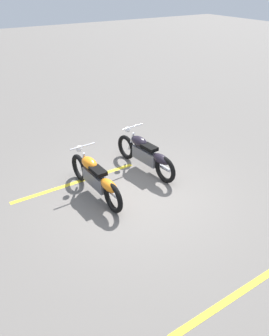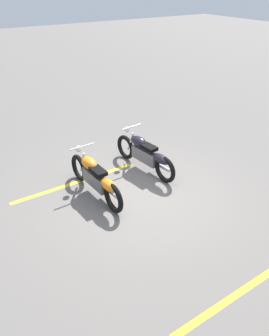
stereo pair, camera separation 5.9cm
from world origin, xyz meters
name	(u,v)px [view 1 (the left image)]	position (x,y,z in m)	size (l,w,h in m)	color
ground_plane	(138,195)	(0.00, 0.00, 0.00)	(60.00, 60.00, 0.00)	#66605B
motorcycle_bright_foreground	(96,178)	(-0.50, -0.79, 0.46)	(2.23, 0.62, 1.04)	black
motorcycle_dark_foreground	(146,154)	(-0.86, 0.80, 0.46)	(2.23, 0.63, 1.04)	black
parking_stripe_near	(76,182)	(-1.26, -0.97, 0.00)	(3.20, 0.12, 0.01)	yellow
parking_stripe_mid	(247,288)	(3.18, 0.06, 0.00)	(3.20, 0.12, 0.01)	yellow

